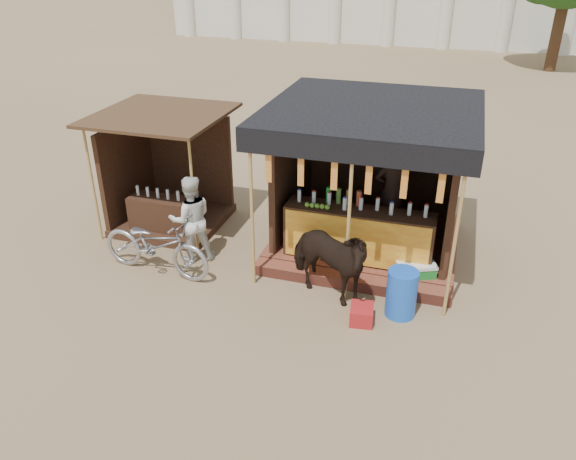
{
  "coord_description": "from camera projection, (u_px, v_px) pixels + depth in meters",
  "views": [
    {
      "loc": [
        2.41,
        -6.12,
        5.31
      ],
      "look_at": [
        0.0,
        1.6,
        1.1
      ],
      "focal_mm": 35.0,
      "sensor_mm": 36.0,
      "label": 1
    }
  ],
  "objects": [
    {
      "name": "cooler",
      "position": [
        414.0,
        273.0,
        9.57
      ],
      "size": [
        0.76,
        0.67,
        0.46
      ],
      "color": "#1C7F2D",
      "rests_on": "ground"
    },
    {
      "name": "main_stall",
      "position": [
        369.0,
        199.0,
        10.37
      ],
      "size": [
        3.6,
        3.61,
        2.78
      ],
      "color": "brown",
      "rests_on": "ground"
    },
    {
      "name": "secondary_stall",
      "position": [
        164.0,
        184.0,
        11.45
      ],
      "size": [
        2.4,
        2.4,
        2.38
      ],
      "color": "#3D2316",
      "rests_on": "ground"
    },
    {
      "name": "cow",
      "position": [
        327.0,
        262.0,
        9.01
      ],
      "size": [
        1.81,
        1.35,
        1.39
      ],
      "primitive_type": "imported",
      "rotation": [
        0.0,
        0.0,
        1.16
      ],
      "color": "black",
      "rests_on": "ground"
    },
    {
      "name": "bystander",
      "position": [
        191.0,
        219.0,
        10.1
      ],
      "size": [
        1.01,
        0.96,
        1.64
      ],
      "primitive_type": "imported",
      "rotation": [
        0.0,
        0.0,
        3.73
      ],
      "color": "silver",
      "rests_on": "ground"
    },
    {
      "name": "ground",
      "position": [
        256.0,
        344.0,
        8.27
      ],
      "size": [
        120.0,
        120.0,
        0.0
      ],
      "primitive_type": "plane",
      "color": "#846B4C",
      "rests_on": "ground"
    },
    {
      "name": "motorbike",
      "position": [
        156.0,
        245.0,
        9.8
      ],
      "size": [
        2.17,
        0.93,
        1.11
      ],
      "primitive_type": "imported",
      "rotation": [
        0.0,
        0.0,
        1.48
      ],
      "color": "#9E9FA6",
      "rests_on": "ground"
    },
    {
      "name": "red_crate",
      "position": [
        361.0,
        314.0,
        8.7
      ],
      "size": [
        0.41,
        0.46,
        0.27
      ],
      "primitive_type": "cube",
      "rotation": [
        0.0,
        0.0,
        0.14
      ],
      "color": "#A21B1C",
      "rests_on": "ground"
    },
    {
      "name": "blue_barrel",
      "position": [
        402.0,
        293.0,
        8.75
      ],
      "size": [
        0.59,
        0.59,
        0.79
      ],
      "primitive_type": "cylinder",
      "rotation": [
        0.0,
        0.0,
        -0.28
      ],
      "color": "blue",
      "rests_on": "ground"
    }
  ]
}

